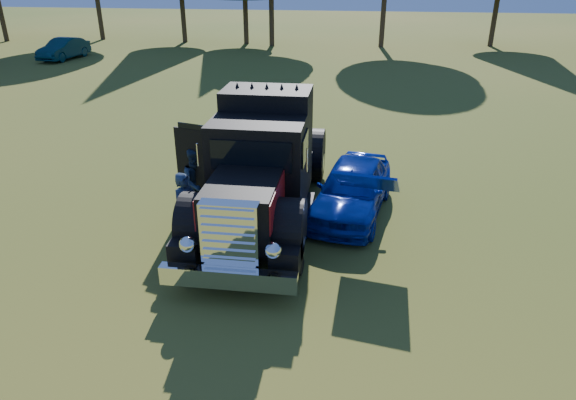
# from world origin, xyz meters

# --- Properties ---
(ground) EXTENTS (120.00, 120.00, 0.00)m
(ground) POSITION_xyz_m (0.00, 0.00, 0.00)
(ground) COLOR #3A5619
(ground) RESTS_ON ground
(diamond_t_truck) EXTENTS (3.34, 7.16, 3.00)m
(diamond_t_truck) POSITION_xyz_m (0.46, 1.50, 1.28)
(diamond_t_truck) COLOR black
(diamond_t_truck) RESTS_ON ground
(hotrod_coupe) EXTENTS (2.20, 4.29, 1.89)m
(hotrod_coupe) POSITION_xyz_m (2.57, 2.23, 0.67)
(hotrod_coupe) COLOR #070E9F
(hotrod_coupe) RESTS_ON ground
(spectator_near) EXTENTS (0.66, 0.73, 1.69)m
(spectator_near) POSITION_xyz_m (-0.94, 0.17, 0.84)
(spectator_near) COLOR #1F2649
(spectator_near) RESTS_ON ground
(spectator_far) EXTENTS (1.05, 1.06, 1.72)m
(spectator_far) POSITION_xyz_m (-1.14, 1.64, 0.86)
(spectator_far) COLOR #1B243F
(spectator_far) RESTS_ON ground
(distant_teal_car) EXTENTS (1.79, 4.02, 1.28)m
(distant_teal_car) POSITION_xyz_m (-16.16, 21.99, 0.64)
(distant_teal_car) COLOR #082A35
(distant_teal_car) RESTS_ON ground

